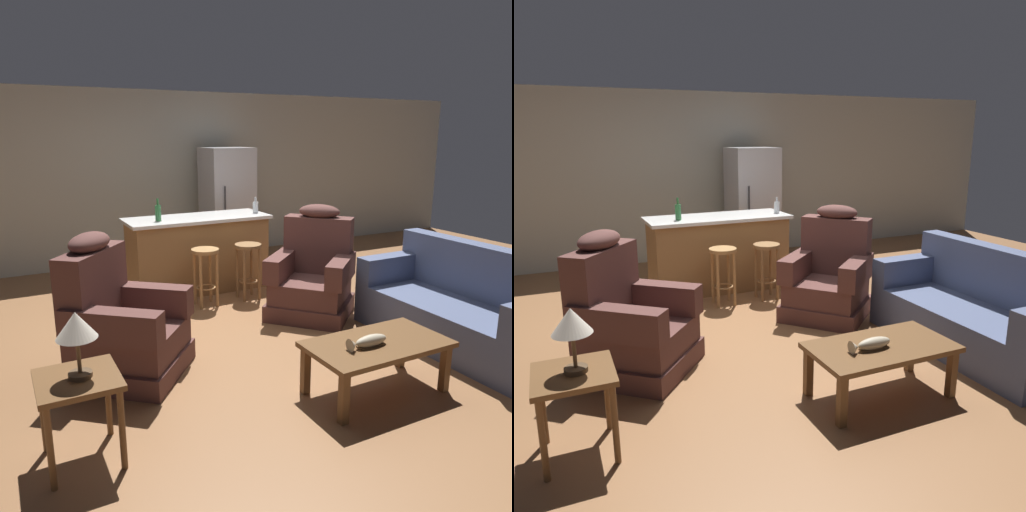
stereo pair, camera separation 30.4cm
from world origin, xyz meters
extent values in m
plane|color=brown|center=(0.00, 0.00, 0.00)|extent=(12.00, 12.00, 0.00)
cube|color=#B2B2A3|center=(0.00, 3.12, 1.30)|extent=(12.00, 0.05, 2.60)
cube|color=brown|center=(0.24, -1.78, 0.40)|extent=(1.10, 0.60, 0.04)
cube|color=brown|center=(-0.25, -2.02, 0.19)|extent=(0.06, 0.06, 0.38)
cube|color=brown|center=(0.73, -2.02, 0.19)|extent=(0.06, 0.06, 0.38)
cube|color=brown|center=(-0.25, -1.54, 0.19)|extent=(0.06, 0.06, 0.38)
cube|color=brown|center=(0.73, -1.54, 0.19)|extent=(0.06, 0.06, 0.38)
cube|color=#4C3823|center=(0.14, -1.81, 0.43)|extent=(0.22, 0.07, 0.01)
ellipsoid|color=tan|center=(0.14, -1.81, 0.46)|extent=(0.28, 0.09, 0.09)
cone|color=tan|center=(-0.03, -1.81, 0.46)|extent=(0.06, 0.10, 0.10)
cube|color=#4C5675|center=(1.51, -1.41, 0.10)|extent=(0.85, 1.90, 0.20)
cube|color=#4C5675|center=(1.51, -1.41, 0.31)|extent=(0.85, 1.90, 0.22)
cube|color=#4C5675|center=(1.83, -1.41, 0.68)|extent=(0.21, 1.90, 0.52)
cube|color=#4C5675|center=(1.50, -0.56, 0.56)|extent=(0.84, 0.20, 0.28)
cube|color=brown|center=(-1.37, -0.58, 0.09)|extent=(1.18, 1.18, 0.18)
cube|color=brown|center=(-1.37, -0.58, 0.30)|extent=(1.10, 1.09, 0.24)
cube|color=brown|center=(-1.60, -0.39, 0.74)|extent=(0.67, 0.74, 0.64)
ellipsoid|color=brown|center=(-1.60, -0.39, 1.12)|extent=(0.50, 0.52, 0.16)
cube|color=brown|center=(-1.14, -0.34, 0.55)|extent=(0.73, 0.65, 0.26)
cube|color=brown|center=(-1.56, -0.85, 0.55)|extent=(0.73, 0.65, 0.26)
cube|color=brown|center=(0.75, -0.11, 0.09)|extent=(1.19, 1.19, 0.18)
cube|color=brown|center=(0.75, -0.11, 0.30)|extent=(1.10, 1.10, 0.24)
cube|color=brown|center=(0.97, 0.09, 0.74)|extent=(0.68, 0.72, 0.64)
ellipsoid|color=brown|center=(0.97, 0.09, 1.12)|extent=(0.50, 0.52, 0.16)
cube|color=brown|center=(0.95, -0.37, 0.55)|extent=(0.72, 0.67, 0.26)
cube|color=brown|center=(0.51, 0.12, 0.55)|extent=(0.72, 0.67, 0.26)
cube|color=brown|center=(-1.92, -1.58, 0.54)|extent=(0.48, 0.48, 0.04)
cylinder|color=brown|center=(-2.12, -1.78, 0.26)|extent=(0.04, 0.04, 0.52)
cylinder|color=brown|center=(-1.72, -1.78, 0.26)|extent=(0.04, 0.04, 0.52)
cylinder|color=brown|center=(-2.12, -1.38, 0.26)|extent=(0.04, 0.04, 0.52)
cylinder|color=brown|center=(-1.72, -1.38, 0.26)|extent=(0.04, 0.04, 0.52)
cylinder|color=#4C3823|center=(-1.90, -1.59, 0.58)|extent=(0.14, 0.14, 0.03)
cylinder|color=#4C3823|center=(-1.90, -1.59, 0.70)|extent=(0.02, 0.02, 0.22)
cone|color=beige|center=(-1.90, -1.59, 0.89)|extent=(0.24, 0.24, 0.16)
cube|color=olive|center=(0.00, 1.35, 0.45)|extent=(1.71, 0.63, 0.91)
cube|color=silver|center=(0.00, 1.35, 0.93)|extent=(1.80, 0.70, 0.04)
cylinder|color=#A87A47|center=(-0.16, 0.72, 0.66)|extent=(0.32, 0.32, 0.04)
torus|color=#A87A47|center=(-0.16, 0.72, 0.22)|extent=(0.23, 0.23, 0.02)
cylinder|color=#A87A47|center=(-0.26, 0.62, 0.32)|extent=(0.04, 0.04, 0.64)
cylinder|color=#A87A47|center=(-0.06, 0.62, 0.32)|extent=(0.04, 0.04, 0.64)
cylinder|color=#A87A47|center=(-0.26, 0.82, 0.32)|extent=(0.04, 0.04, 0.64)
cylinder|color=#A87A47|center=(-0.06, 0.82, 0.32)|extent=(0.04, 0.04, 0.64)
cylinder|color=olive|center=(0.40, 0.72, 0.66)|extent=(0.32, 0.32, 0.04)
torus|color=olive|center=(0.40, 0.72, 0.22)|extent=(0.23, 0.23, 0.02)
cylinder|color=olive|center=(0.30, 0.62, 0.32)|extent=(0.04, 0.04, 0.64)
cylinder|color=olive|center=(0.50, 0.62, 0.32)|extent=(0.04, 0.04, 0.64)
cylinder|color=olive|center=(0.30, 0.82, 0.32)|extent=(0.04, 0.04, 0.64)
cylinder|color=olive|center=(0.50, 0.82, 0.32)|extent=(0.04, 0.04, 0.64)
cube|color=#B7B7BC|center=(0.97, 2.55, 0.88)|extent=(0.70, 0.66, 1.76)
cylinder|color=#333338|center=(0.77, 2.20, 0.97)|extent=(0.02, 0.02, 0.50)
cylinder|color=silver|center=(0.80, 1.28, 1.02)|extent=(0.07, 0.07, 0.14)
cylinder|color=silver|center=(0.80, 1.28, 1.12)|extent=(0.03, 0.03, 0.06)
cylinder|color=#2D6B38|center=(-0.52, 1.27, 1.04)|extent=(0.07, 0.07, 0.19)
cylinder|color=#2D6B38|center=(-0.52, 1.27, 1.18)|extent=(0.03, 0.03, 0.08)
camera|label=1|loc=(-2.24, -4.48, 1.97)|focal=35.00mm
camera|label=2|loc=(-1.97, -4.61, 1.97)|focal=35.00mm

